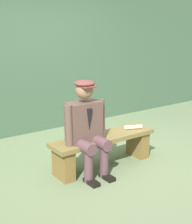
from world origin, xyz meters
name	(u,v)px	position (x,y,z in m)	size (l,w,h in m)	color
ground_plane	(103,166)	(0.00, 0.00, 0.00)	(30.00, 30.00, 0.00)	#607350
bench	(104,146)	(0.00, 0.00, 0.29)	(1.52, 0.39, 0.44)	brown
seated_man	(87,125)	(0.32, 0.06, 0.67)	(0.61, 0.58, 1.23)	brown
rolled_magazine	(133,127)	(-0.51, 0.02, 0.47)	(0.06, 0.06, 0.26)	beige
stadium_wall	(35,62)	(0.00, -2.03, 1.27)	(12.00, 0.24, 2.53)	#3E5C44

